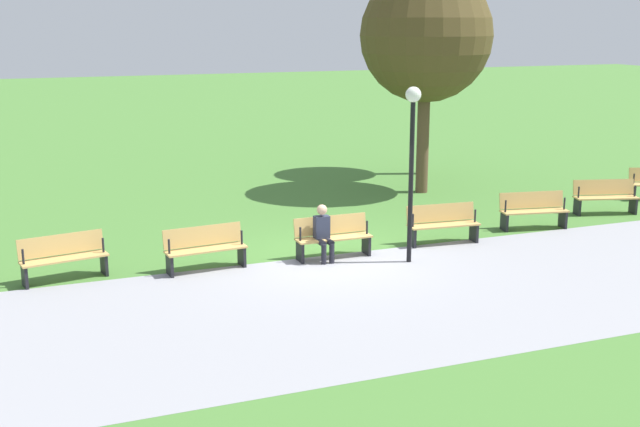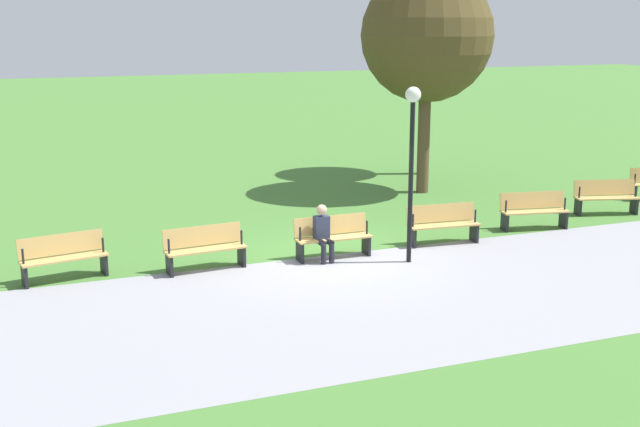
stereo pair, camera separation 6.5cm
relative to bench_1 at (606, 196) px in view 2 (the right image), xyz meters
The scene contains 12 objects.
ground_plane 8.28m from the bench_1, ahead, with size 120.00×120.00×0.00m, color #477A33.
path_paving 9.09m from the bench_1, 25.59° to the left, with size 36.80×5.94×0.01m, color #939399.
bench_1 is the anchor object (origin of this frame).
bench_2 2.76m from the bench_1, 12.74° to the left, with size 1.71×0.76×0.89m.
bench_3 5.52m from the bench_1, 10.19° to the left, with size 1.69×0.62×0.89m.
bench_4 8.26m from the bench_1, ahead, with size 1.65×0.47×0.89m.
bench_5 10.99m from the bench_1, ahead, with size 1.69×0.62×0.89m.
bench_6 13.69m from the bench_1, ahead, with size 1.71×0.76×0.89m.
person_seated 8.55m from the bench_1, ahead, with size 0.32×0.52×1.20m.
tree_0 6.64m from the bench_1, 52.45° to the right, with size 3.79×3.79×6.45m.
tree_1 8.26m from the bench_1, 75.00° to the right, with size 2.84×2.84×6.31m.
lamp_post 7.41m from the bench_1, 16.39° to the left, with size 0.32×0.32×3.68m.
Camera 2 is at (6.17, 15.26, 4.98)m, focal length 44.84 mm.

